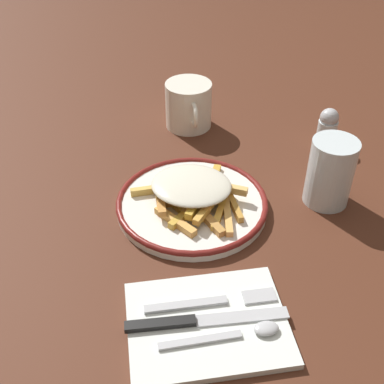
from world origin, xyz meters
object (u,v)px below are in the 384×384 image
at_px(coffee_mug, 189,105).
at_px(salt_shaker, 327,128).
at_px(napkin, 207,324).
at_px(fork, 212,302).
at_px(fries_heap, 193,191).
at_px(plate, 192,203).
at_px(spoon, 241,333).
at_px(knife, 193,321).
at_px(water_glass, 330,172).

xyz_separation_m(coffee_mug, salt_shaker, (0.13, 0.25, -0.01)).
relative_size(napkin, coffee_mug, 1.65).
xyz_separation_m(fork, coffee_mug, (-0.47, 0.07, 0.03)).
relative_size(fries_heap, coffee_mug, 1.52).
bearing_deg(plate, napkin, -7.56).
xyz_separation_m(fries_heap, fork, (0.21, -0.02, -0.02)).
height_order(napkin, salt_shaker, salt_shaker).
bearing_deg(spoon, knife, -119.91).
bearing_deg(fries_heap, fork, -5.68).
bearing_deg(plate, salt_shaker, 114.22).
bearing_deg(coffee_mug, fries_heap, -10.54).
bearing_deg(spoon, salt_shaker, 143.63).
bearing_deg(spoon, napkin, -129.82).
xyz_separation_m(knife, spoon, (0.03, 0.05, 0.00)).
bearing_deg(napkin, coffee_mug, 170.67).
height_order(plate, napkin, plate).
height_order(plate, knife, same).
height_order(fries_heap, fork, fries_heap).
xyz_separation_m(fork, water_glass, (-0.18, 0.24, 0.05)).
height_order(fork, coffee_mug, coffee_mug).
distance_m(spoon, salt_shaker, 0.49).
relative_size(fork, salt_shaker, 2.22).
relative_size(water_glass, coffee_mug, 0.94).
bearing_deg(coffee_mug, knife, -11.46).
relative_size(fries_heap, spoon, 1.23).
distance_m(napkin, water_glass, 0.33).
height_order(knife, water_glass, water_glass).
relative_size(napkin, fork, 1.15).
xyz_separation_m(plate, spoon, (0.26, 0.00, 0.00)).
bearing_deg(fork, spoon, 21.95).
relative_size(fries_heap, fork, 1.06).
relative_size(knife, spoon, 1.38).
height_order(napkin, knife, knife).
xyz_separation_m(plate, napkin, (0.23, -0.03, -0.00)).
relative_size(fork, water_glass, 1.53).
distance_m(knife, spoon, 0.06).
bearing_deg(water_glass, spoon, -42.99).
bearing_deg(water_glass, fries_heap, -96.89).
relative_size(coffee_mug, salt_shaker, 1.54).
height_order(spoon, water_glass, water_glass).
xyz_separation_m(spoon, water_glass, (-0.24, 0.22, 0.04)).
bearing_deg(plate, knife, -12.11).
relative_size(spoon, water_glass, 1.32).
bearing_deg(knife, fries_heap, 167.50).
bearing_deg(napkin, fries_heap, 172.04).
xyz_separation_m(napkin, knife, (-0.00, -0.02, 0.01)).
bearing_deg(water_glass, salt_shaker, 155.94).
xyz_separation_m(spoon, salt_shaker, (-0.40, 0.29, 0.03)).
height_order(fork, water_glass, water_glass).
relative_size(plate, water_glass, 2.17).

